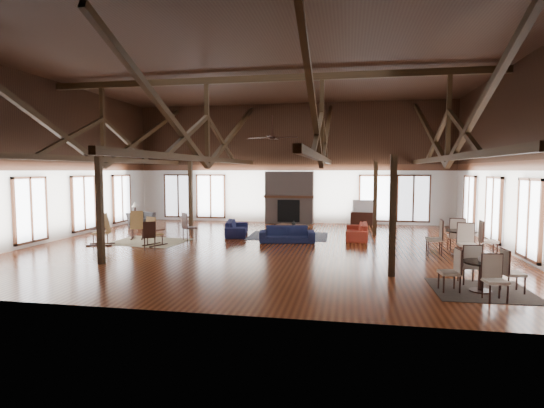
% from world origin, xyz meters
% --- Properties ---
extents(floor, '(16.00, 16.00, 0.00)m').
position_xyz_m(floor, '(0.00, 0.00, 0.00)').
color(floor, maroon).
rests_on(floor, ground).
extents(ceiling, '(16.00, 14.00, 0.02)m').
position_xyz_m(ceiling, '(0.00, 0.00, 6.00)').
color(ceiling, black).
rests_on(ceiling, wall_back).
extents(wall_back, '(16.00, 0.02, 6.00)m').
position_xyz_m(wall_back, '(0.00, 7.00, 3.00)').
color(wall_back, silver).
rests_on(wall_back, floor).
extents(wall_front, '(16.00, 0.02, 6.00)m').
position_xyz_m(wall_front, '(0.00, -7.00, 3.00)').
color(wall_front, silver).
rests_on(wall_front, floor).
extents(wall_left, '(0.02, 14.00, 6.00)m').
position_xyz_m(wall_left, '(-8.00, 0.00, 3.00)').
color(wall_left, silver).
rests_on(wall_left, floor).
extents(wall_right, '(0.02, 14.00, 6.00)m').
position_xyz_m(wall_right, '(8.00, 0.00, 3.00)').
color(wall_right, silver).
rests_on(wall_right, floor).
extents(roof_truss, '(15.60, 14.07, 3.14)m').
position_xyz_m(roof_truss, '(0.00, 0.00, 4.03)').
color(roof_truss, black).
rests_on(roof_truss, wall_back).
extents(post_grid, '(8.16, 7.16, 3.05)m').
position_xyz_m(post_grid, '(0.00, 0.00, 1.52)').
color(post_grid, black).
rests_on(post_grid, floor).
extents(fireplace, '(2.50, 0.69, 2.60)m').
position_xyz_m(fireplace, '(0.00, 6.67, 1.29)').
color(fireplace, '#6D5C53').
rests_on(fireplace, floor).
extents(ceiling_fan, '(1.60, 1.60, 0.75)m').
position_xyz_m(ceiling_fan, '(0.50, -1.00, 3.73)').
color(ceiling_fan, black).
rests_on(ceiling_fan, roof_truss).
extents(sofa_navy_front, '(2.13, 1.11, 0.59)m').
position_xyz_m(sofa_navy_front, '(0.69, 1.05, 0.30)').
color(sofa_navy_front, '#141938').
rests_on(sofa_navy_front, floor).
extents(sofa_navy_left, '(2.18, 1.18, 0.60)m').
position_xyz_m(sofa_navy_left, '(-1.58, 2.36, 0.30)').
color(sofa_navy_left, '#171A41').
rests_on(sofa_navy_left, floor).
extents(sofa_orange, '(2.08, 0.84, 0.60)m').
position_xyz_m(sofa_orange, '(3.25, 2.31, 0.30)').
color(sofa_orange, '#9C2E1E').
rests_on(sofa_orange, floor).
extents(coffee_table, '(1.36, 0.94, 0.47)m').
position_xyz_m(coffee_table, '(0.71, 2.41, 0.42)').
color(coffee_table, brown).
rests_on(coffee_table, floor).
extents(vase, '(0.22, 0.22, 0.19)m').
position_xyz_m(vase, '(0.77, 2.39, 0.57)').
color(vase, '#B2B2B2').
rests_on(vase, coffee_table).
extents(armchair, '(1.35, 1.30, 0.68)m').
position_xyz_m(armchair, '(-6.67, 4.01, 0.34)').
color(armchair, '#333336').
rests_on(armchair, floor).
extents(side_table_lamp, '(0.45, 0.45, 1.16)m').
position_xyz_m(side_table_lamp, '(-7.21, 4.46, 0.44)').
color(side_table_lamp, black).
rests_on(side_table_lamp, floor).
extents(rocking_chair_a, '(0.73, 0.96, 1.10)m').
position_xyz_m(rocking_chair_a, '(-5.15, 0.77, 0.52)').
color(rocking_chair_a, olive).
rests_on(rocking_chair_a, floor).
extents(rocking_chair_b, '(0.72, 0.91, 1.04)m').
position_xyz_m(rocking_chair_b, '(-3.86, -0.57, 0.49)').
color(rocking_chair_b, olive).
rests_on(rocking_chair_b, floor).
extents(rocking_chair_c, '(0.97, 0.69, 1.13)m').
position_xyz_m(rocking_chair_c, '(-5.66, -0.72, 0.53)').
color(rocking_chair_c, olive).
rests_on(rocking_chair_c, floor).
extents(side_chair_a, '(0.63, 0.63, 1.06)m').
position_xyz_m(side_chair_a, '(-3.10, 0.76, 0.62)').
color(side_chair_a, black).
rests_on(side_chair_a, floor).
extents(side_chair_b, '(0.54, 0.54, 0.96)m').
position_xyz_m(side_chair_b, '(-3.63, -1.27, 0.56)').
color(side_chair_b, black).
rests_on(side_chair_b, floor).
extents(cafe_table_near, '(1.82, 1.82, 0.94)m').
position_xyz_m(cafe_table_near, '(5.79, -4.58, 0.47)').
color(cafe_table_near, black).
rests_on(cafe_table_near, floor).
extents(cafe_table_far, '(2.10, 2.10, 1.09)m').
position_xyz_m(cafe_table_far, '(6.39, -0.45, 0.55)').
color(cafe_table_far, black).
rests_on(cafe_table_far, floor).
extents(cup_near, '(0.16, 0.16, 0.10)m').
position_xyz_m(cup_near, '(5.78, -4.60, 0.73)').
color(cup_near, '#B2B2B2').
rests_on(cup_near, cafe_table_near).
extents(cup_far, '(0.14, 0.14, 0.09)m').
position_xyz_m(cup_far, '(6.37, -0.48, 0.84)').
color(cup_far, '#B2B2B2').
rests_on(cup_far, cafe_table_far).
extents(tv_console, '(1.24, 0.47, 0.62)m').
position_xyz_m(tv_console, '(3.65, 6.75, 0.31)').
color(tv_console, black).
rests_on(tv_console, floor).
extents(television, '(1.05, 0.23, 0.60)m').
position_xyz_m(television, '(3.65, 6.75, 0.92)').
color(television, '#B2B2B2').
rests_on(television, tv_console).
extents(rug_tan, '(2.85, 2.35, 0.01)m').
position_xyz_m(rug_tan, '(-4.41, 0.21, 0.01)').
color(rug_tan, '#C5B489').
rests_on(rug_tan, floor).
extents(rug_navy, '(3.23, 2.47, 0.01)m').
position_xyz_m(rug_navy, '(0.53, 2.48, 0.01)').
color(rug_navy, '#1C244F').
rests_on(rug_navy, floor).
extents(rug_dark, '(2.12, 1.93, 0.01)m').
position_xyz_m(rug_dark, '(5.84, -4.49, 0.01)').
color(rug_dark, black).
rests_on(rug_dark, floor).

